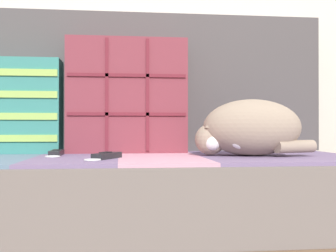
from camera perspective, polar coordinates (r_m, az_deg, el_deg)
name	(u,v)px	position (r m, az deg, el deg)	size (l,w,h in m)	color
couch	(118,216)	(1.47, -6.73, -11.97)	(1.72, 0.78, 0.40)	brown
sofa_backrest	(119,83)	(1.77, -6.67, 5.77)	(1.68, 0.14, 0.56)	#474242
throw_pillow_quilted	(127,96)	(1.62, -5.58, 4.06)	(0.45, 0.14, 0.43)	brown
throw_pillow_striped	(3,106)	(1.68, -21.40, 2.52)	(0.42, 0.14, 0.35)	#337A70
sleeping_cat	(248,129)	(1.43, 10.79, -0.43)	(0.39, 0.26, 0.19)	gray
game_remote_near	(56,153)	(1.48, -14.90, -3.56)	(0.05, 0.20, 0.02)	black
game_remote_far	(106,156)	(1.29, -8.41, -4.04)	(0.12, 0.18, 0.02)	black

